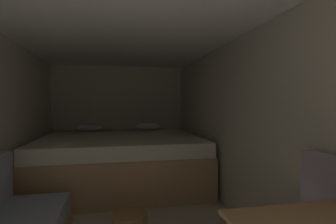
# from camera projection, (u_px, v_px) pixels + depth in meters

# --- Properties ---
(wall_back) EXTENTS (2.65, 0.05, 2.04)m
(wall_back) POSITION_uv_depth(u_px,v_px,m) (119.00, 117.00, 5.21)
(wall_back) COLOR beige
(wall_back) RESTS_ON ground
(wall_right) EXTENTS (0.05, 5.33, 2.04)m
(wall_right) POSITION_uv_depth(u_px,v_px,m) (245.00, 128.00, 2.84)
(wall_right) COLOR beige
(wall_right) RESTS_ON ground
(ceiling_slab) EXTENTS (2.65, 5.33, 0.05)m
(ceiling_slab) POSITION_uv_depth(u_px,v_px,m) (124.00, 24.00, 2.55)
(ceiling_slab) COLOR white
(ceiling_slab) RESTS_ON wall_left
(bed) EXTENTS (2.43, 2.08, 0.92)m
(bed) POSITION_uv_depth(u_px,v_px,m) (121.00, 160.00, 4.15)
(bed) COLOR tan
(bed) RESTS_ON ground
(wicker_basket) EXTENTS (0.35, 0.35, 0.21)m
(wicker_basket) POSITION_uv_depth(u_px,v_px,m) (130.00, 224.00, 2.56)
(wicker_basket) COLOR olive
(wicker_basket) RESTS_ON ground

